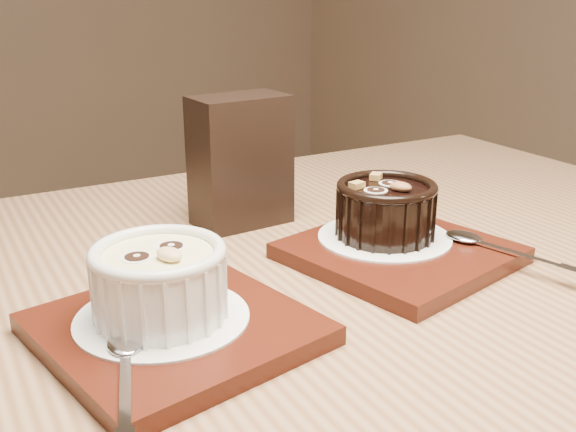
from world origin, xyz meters
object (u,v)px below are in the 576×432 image
tray_left (175,329)px  condiment_stand (240,161)px  table (255,392)px  tray_right (399,253)px  ramekin_white (160,279)px  ramekin_dark (386,207)px

tray_left → condiment_stand: bearing=49.4°
table → tray_left: size_ratio=6.96×
table → tray_right: tray_right is taller
tray_right → ramekin_white: bearing=-177.0°
table → tray_right: size_ratio=6.96×
tray_left → condiment_stand: (0.17, 0.19, 0.06)m
tray_left → ramekin_white: 0.04m
table → condiment_stand: size_ratio=8.95×
table → ramekin_dark: bearing=7.2°
ramekin_white → tray_right: bearing=-8.0°
tray_left → ramekin_white: (-0.01, 0.01, 0.04)m
tray_left → tray_right: 0.24m
ramekin_white → table: bearing=-0.7°
tray_left → ramekin_dark: ramekin_dark is taller
tray_right → condiment_stand: (-0.07, 0.18, 0.06)m
condiment_stand → ramekin_dark: bearing=-63.8°
table → condiment_stand: bearing=63.4°
ramekin_white → condiment_stand: (0.17, 0.19, 0.02)m
table → ramekin_dark: ramekin_dark is taller
table → ramekin_dark: 0.21m
tray_right → condiment_stand: bearing=112.8°
ramekin_white → tray_right: (0.25, 0.01, -0.04)m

